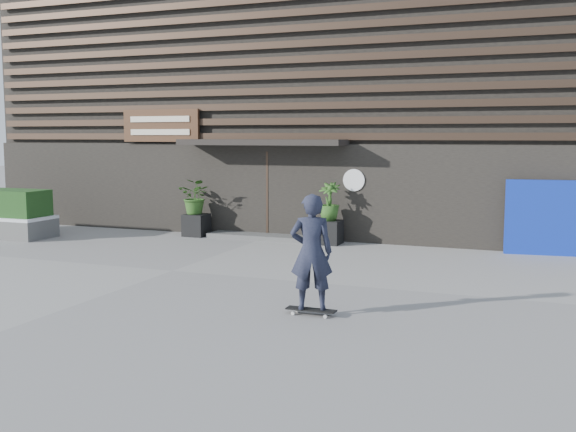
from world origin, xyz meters
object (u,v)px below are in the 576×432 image
at_px(planter_pot_right, 329,232).
at_px(blue_tarp, 547,218).
at_px(planter_pot_left, 196,225).
at_px(skateboarder, 311,252).

distance_m(planter_pot_right, blue_tarp, 5.15).
height_order(planter_pot_right, blue_tarp, blue_tarp).
distance_m(planter_pot_left, planter_pot_right, 3.80).
bearing_deg(planter_pot_right, skateboarder, -74.30).
bearing_deg(blue_tarp, skateboarder, -122.27).
relative_size(planter_pot_right, blue_tarp, 0.33).
xyz_separation_m(planter_pot_right, skateboarder, (1.85, -6.57, 0.67)).
bearing_deg(planter_pot_left, planter_pot_right, 0.00).
height_order(planter_pot_left, blue_tarp, blue_tarp).
bearing_deg(skateboarder, planter_pot_left, 130.67).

